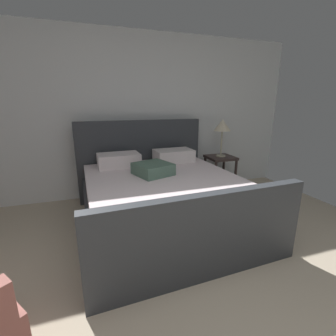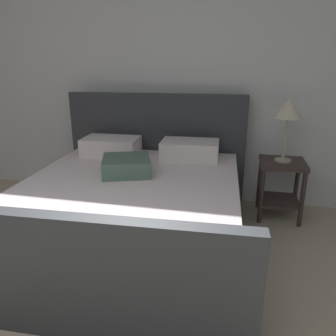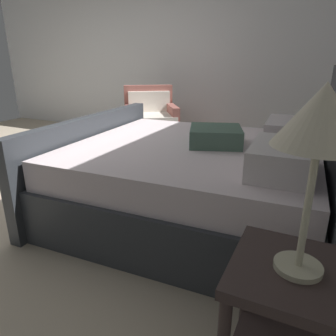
{
  "view_description": "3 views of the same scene",
  "coord_description": "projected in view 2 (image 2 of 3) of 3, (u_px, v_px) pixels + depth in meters",
  "views": [
    {
      "loc": [
        -0.73,
        -0.52,
        1.46
      ],
      "look_at": [
        0.19,
        2.25,
        0.66
      ],
      "focal_mm": 25.08,
      "sensor_mm": 36.0,
      "label": 1
    },
    {
      "loc": [
        0.89,
        -0.38,
        1.55
      ],
      "look_at": [
        0.35,
        2.07,
        0.72
      ],
      "focal_mm": 34.86,
      "sensor_mm": 36.0,
      "label": 2
    },
    {
      "loc": [
        2.33,
        2.88,
        1.28
      ],
      "look_at": [
        0.38,
        1.94,
        0.52
      ],
      "focal_mm": 33.45,
      "sensor_mm": 36.0,
      "label": 3
    }
  ],
  "objects": [
    {
      "name": "bed",
      "position": [
        134.0,
        206.0,
        2.82
      ],
      "size": [
        2.03,
        2.21,
        1.22
      ],
      "color": "#313539",
      "rests_on": "ground"
    },
    {
      "name": "table_lamp_right",
      "position": [
        289.0,
        110.0,
        3.08
      ],
      "size": [
        0.28,
        0.28,
        0.62
      ],
      "color": "#B7B293",
      "rests_on": "nightstand_right"
    },
    {
      "name": "nightstand_right",
      "position": [
        281.0,
        180.0,
        3.3
      ],
      "size": [
        0.44,
        0.44,
        0.6
      ],
      "color": "#382B29",
      "rests_on": "ground"
    },
    {
      "name": "wall_back",
      "position": [
        161.0,
        88.0,
        3.68
      ],
      "size": [
        5.33,
        0.12,
        2.52
      ],
      "primitive_type": "cube",
      "color": "silver",
      "rests_on": "ground"
    }
  ]
}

